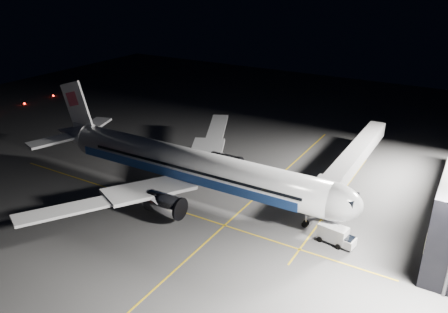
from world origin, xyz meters
The scene contains 11 objects.
ground centered at (0.00, 0.00, 0.00)m, with size 200.00×200.00×0.00m, color #4C4C4F.
guide_line_main centered at (10.00, 0.00, 0.01)m, with size 0.25×80.00×0.01m, color gold.
guide_line_cross centered at (0.00, -6.00, 0.01)m, with size 70.00×0.25×0.01m, color gold.
guide_line_side centered at (22.00, 10.00, 0.01)m, with size 0.25×40.00×0.01m, color gold.
airliner centered at (-1.08, 0.00, 5.16)m, with size 61.48×54.22×16.64m.
jet_bridge centered at (22.00, 18.06, 4.58)m, with size 3.60×34.40×6.30m.
service_truck centered at (25.73, -2.07, 1.42)m, with size 5.44×2.86×2.66m.
baggage_tug centered at (-8.71, 17.63, 0.73)m, with size 2.69×2.47×1.58m.
safety_cone_a centered at (0.38, 9.60, 0.27)m, with size 0.36×0.36×0.54m, color #EE4D0A.
safety_cone_b centered at (6.00, 4.00, 0.34)m, with size 0.45×0.45×0.68m, color #EE4D0A.
safety_cone_c centered at (-0.48, 4.00, 0.27)m, with size 0.36×0.36×0.55m, color #EE4D0A.
Camera 1 is at (38.69, -54.30, 35.29)m, focal length 35.00 mm.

